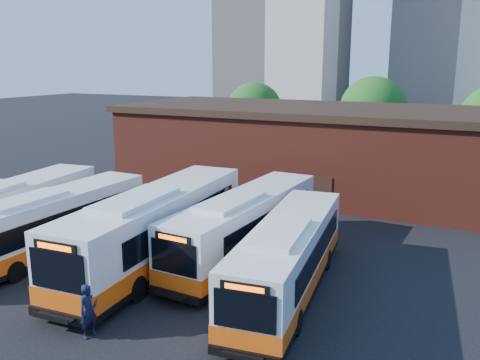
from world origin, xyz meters
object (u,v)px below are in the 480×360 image
at_px(bus_west, 51,226).
at_px(bus_east, 288,260).
at_px(transit_worker, 89,311).
at_px(bus_farwest, 8,217).
at_px(bus_midwest, 156,230).
at_px(bus_mideast, 245,228).

xyz_separation_m(bus_west, bus_east, (12.49, 0.95, -0.02)).
bearing_deg(transit_worker, bus_west, 66.78).
height_order(bus_farwest, bus_east, bus_farwest).
bearing_deg(bus_east, bus_farwest, 176.96).
bearing_deg(bus_farwest, bus_west, -6.75).
height_order(bus_midwest, bus_mideast, bus_midwest).
height_order(bus_midwest, transit_worker, bus_midwest).
bearing_deg(bus_east, transit_worker, -135.15).
relative_size(bus_west, transit_worker, 6.15).
distance_m(bus_mideast, transit_worker, 9.53).
height_order(bus_west, transit_worker, bus_west).
xyz_separation_m(bus_farwest, bus_east, (15.62, 0.95, -0.08)).
bearing_deg(bus_west, bus_east, 5.91).
height_order(bus_midwest, bus_east, bus_midwest).
relative_size(bus_midwest, transit_worker, 7.06).
relative_size(bus_west, bus_midwest, 0.87).
xyz_separation_m(bus_west, transit_worker, (7.34, -5.49, -0.51)).
distance_m(bus_west, transit_worker, 9.18).
bearing_deg(bus_midwest, bus_farwest, -175.52).
bearing_deg(bus_midwest, transit_worker, -78.82).
xyz_separation_m(bus_farwest, transit_worker, (10.48, -5.49, -0.57)).
xyz_separation_m(bus_mideast, transit_worker, (-1.77, -9.35, -0.55)).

